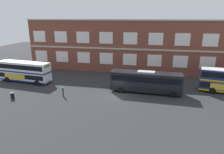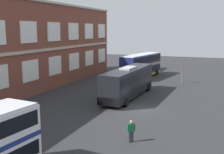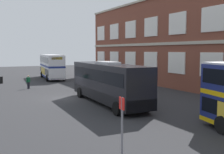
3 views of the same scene
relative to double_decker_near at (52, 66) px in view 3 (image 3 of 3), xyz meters
name	(u,v)px [view 3 (image 3 of 3)]	position (x,y,z in m)	size (l,w,h in m)	color
ground_plane	(83,97)	(19.52, -1.84, -2.15)	(120.00, 120.00, 0.00)	#2B2B2D
brick_terminal_building	(202,42)	(19.95, 14.14, 3.75)	(49.19, 8.19, 12.08)	brown
double_decker_near	(52,66)	(0.00, 0.00, 0.00)	(11.21, 3.75, 4.07)	silver
touring_coach	(108,83)	(24.10, -1.23, -0.24)	(12.09, 3.23, 3.80)	black
waiting_passenger	(28,81)	(10.91, -5.83, -1.22)	(0.45, 0.58, 1.70)	black
bus_stand_flag	(122,121)	(35.63, -6.15, -0.51)	(0.44, 0.10, 2.70)	slate
station_litter_bin	(1,80)	(3.35, -8.37, -1.63)	(0.60, 0.60, 1.03)	black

